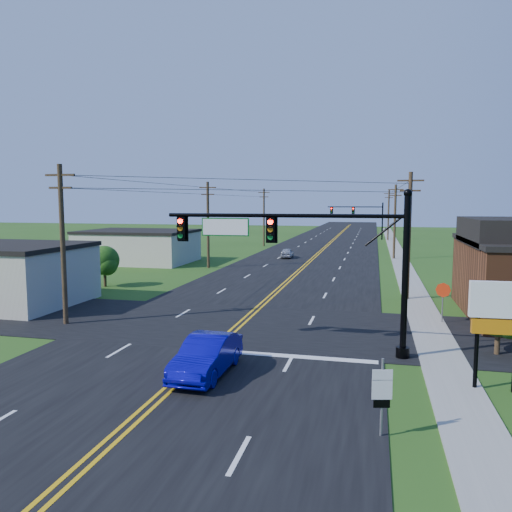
% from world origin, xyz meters
% --- Properties ---
extents(ground, '(260.00, 260.00, 0.00)m').
position_xyz_m(ground, '(0.00, 0.00, 0.00)').
color(ground, '#254914').
rests_on(ground, ground).
extents(road_main, '(16.00, 220.00, 0.04)m').
position_xyz_m(road_main, '(0.00, 50.00, 0.02)').
color(road_main, black).
rests_on(road_main, ground).
extents(road_cross, '(70.00, 10.00, 0.04)m').
position_xyz_m(road_cross, '(0.00, 12.00, 0.02)').
color(road_cross, black).
rests_on(road_cross, ground).
extents(sidewalk, '(2.00, 160.00, 0.08)m').
position_xyz_m(sidewalk, '(10.50, 40.00, 0.04)').
color(sidewalk, gray).
rests_on(sidewalk, ground).
extents(signal_mast_main, '(11.30, 0.60, 7.48)m').
position_xyz_m(signal_mast_main, '(4.34, 8.00, 4.75)').
color(signal_mast_main, black).
rests_on(signal_mast_main, ground).
extents(signal_mast_far, '(10.98, 0.60, 7.48)m').
position_xyz_m(signal_mast_far, '(4.44, 80.00, 4.55)').
color(signal_mast_far, black).
rests_on(signal_mast_far, ground).
extents(cream_bldg_near, '(10.20, 8.20, 4.10)m').
position_xyz_m(cream_bldg_near, '(-17.00, 14.00, 2.06)').
color(cream_bldg_near, beige).
rests_on(cream_bldg_near, ground).
extents(cream_bldg_far, '(12.20, 9.20, 3.70)m').
position_xyz_m(cream_bldg_far, '(-19.00, 38.00, 1.86)').
color(cream_bldg_far, beige).
rests_on(cream_bldg_far, ground).
extents(utility_pole_left_a, '(1.80, 0.28, 9.00)m').
position_xyz_m(utility_pole_left_a, '(-9.50, 10.00, 4.72)').
color(utility_pole_left_a, '#342717').
rests_on(utility_pole_left_a, ground).
extents(utility_pole_left_b, '(1.80, 0.28, 9.00)m').
position_xyz_m(utility_pole_left_b, '(-9.50, 35.00, 4.72)').
color(utility_pole_left_b, '#342717').
rests_on(utility_pole_left_b, ground).
extents(utility_pole_left_c, '(1.80, 0.28, 9.00)m').
position_xyz_m(utility_pole_left_c, '(-9.50, 62.00, 4.72)').
color(utility_pole_left_c, '#342717').
rests_on(utility_pole_left_c, ground).
extents(utility_pole_right_a, '(1.80, 0.28, 9.00)m').
position_xyz_m(utility_pole_right_a, '(9.80, 22.00, 4.72)').
color(utility_pole_right_a, '#342717').
rests_on(utility_pole_right_a, ground).
extents(utility_pole_right_b, '(1.80, 0.28, 9.00)m').
position_xyz_m(utility_pole_right_b, '(9.80, 48.00, 4.72)').
color(utility_pole_right_b, '#342717').
rests_on(utility_pole_right_b, ground).
extents(utility_pole_right_c, '(1.80, 0.28, 9.00)m').
position_xyz_m(utility_pole_right_c, '(9.80, 78.00, 4.72)').
color(utility_pole_right_c, '#342717').
rests_on(utility_pole_right_c, ground).
extents(tree_right_back, '(3.00, 3.00, 4.10)m').
position_xyz_m(tree_right_back, '(16.00, 26.00, 2.60)').
color(tree_right_back, '#342717').
rests_on(tree_right_back, ground).
extents(shrub_corner, '(2.00, 2.00, 2.86)m').
position_xyz_m(shrub_corner, '(13.00, 9.50, 1.85)').
color(shrub_corner, '#342717').
rests_on(shrub_corner, ground).
extents(tree_left, '(2.40, 2.40, 3.37)m').
position_xyz_m(tree_left, '(-14.00, 22.00, 2.16)').
color(tree_left, '#342717').
rests_on(tree_left, ground).
extents(blue_car, '(1.76, 4.74, 1.55)m').
position_xyz_m(blue_car, '(1.04, 3.89, 0.77)').
color(blue_car, '#0A079B').
rests_on(blue_car, ground).
extents(distant_car, '(1.63, 3.59, 1.20)m').
position_xyz_m(distant_car, '(-3.03, 46.06, 0.60)').
color(distant_car, '#B7B6BC').
rests_on(distant_car, ground).
extents(route_sign, '(0.59, 0.17, 2.39)m').
position_xyz_m(route_sign, '(7.78, 0.05, 1.39)').
color(route_sign, slate).
rests_on(route_sign, ground).
extents(stop_sign, '(0.81, 0.30, 2.36)m').
position_xyz_m(stop_sign, '(11.33, 15.16, 1.70)').
color(stop_sign, slate).
rests_on(stop_sign, ground).
extents(pylon_sign, '(1.99, 0.36, 4.07)m').
position_xyz_m(pylon_sign, '(11.87, 4.78, 2.97)').
color(pylon_sign, black).
rests_on(pylon_sign, ground).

